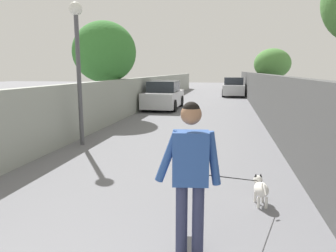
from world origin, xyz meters
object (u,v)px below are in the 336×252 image
(car_near, at_px, (164,96))
(car_far, at_px, (233,87))
(lamp_post, at_px, (78,48))
(tree_right_far, at_px, (272,64))
(person_skateboarder, at_px, (190,168))
(tree_left_mid, at_px, (105,53))
(dog, at_px, (260,188))

(car_near, relative_size, car_far, 0.97)
(car_far, bearing_deg, lamp_post, 166.14)
(tree_right_far, relative_size, person_skateboarder, 1.95)
(car_near, bearing_deg, lamp_post, 176.08)
(tree_right_far, xyz_separation_m, car_near, (-2.47, 6.01, -1.78))
(tree_left_mid, height_order, person_skateboarder, tree_left_mid)
(dog, xyz_separation_m, car_far, (21.63, 0.14, 0.44))
(person_skateboarder, height_order, dog, person_skateboarder)
(lamp_post, height_order, car_far, lamp_post)
(dog, relative_size, car_far, 0.50)
(tree_left_mid, xyz_separation_m, dog, (-8.49, -6.03, -2.63))
(tree_right_far, relative_size, dog, 1.68)
(car_far, bearing_deg, tree_left_mid, 155.84)
(tree_left_mid, relative_size, dog, 2.12)
(tree_left_mid, distance_m, tree_right_far, 9.99)
(tree_right_far, distance_m, person_skateboarder, 16.52)
(tree_left_mid, distance_m, dog, 10.74)
(car_far, bearing_deg, car_near, 157.75)
(dog, distance_m, car_far, 21.64)
(car_near, xyz_separation_m, car_far, (9.62, -3.94, 0.00))
(dog, height_order, car_far, car_far)
(lamp_post, bearing_deg, car_near, -3.92)
(person_skateboarder, bearing_deg, dog, -28.24)
(tree_right_far, height_order, person_skateboarder, tree_right_far)
(lamp_post, distance_m, car_far, 19.04)
(tree_right_far, bearing_deg, dog, 172.36)
(tree_right_far, relative_size, car_near, 0.86)
(tree_left_mid, distance_m, person_skateboarder, 11.56)
(person_skateboarder, bearing_deg, lamp_post, 36.97)
(lamp_post, height_order, car_near, lamp_post)
(tree_right_far, xyz_separation_m, dog, (-14.49, 1.94, -2.21))
(tree_left_mid, height_order, dog, tree_left_mid)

